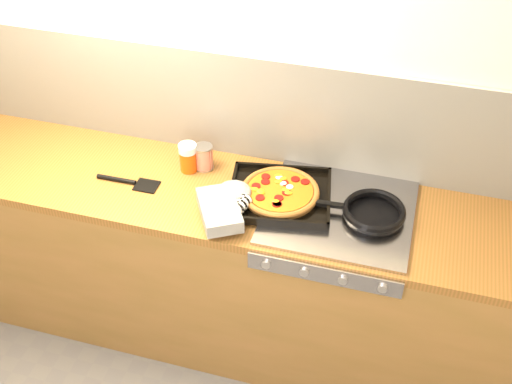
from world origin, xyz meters
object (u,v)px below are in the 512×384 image
(pizza_on_tray, at_px, (263,196))
(frying_pan, at_px, (373,212))
(tomato_can, at_px, (204,157))
(juice_glass, at_px, (188,157))

(pizza_on_tray, bearing_deg, frying_pan, 4.05)
(pizza_on_tray, xyz_separation_m, tomato_can, (-0.32, 0.17, 0.01))
(pizza_on_tray, distance_m, tomato_can, 0.37)
(frying_pan, relative_size, tomato_can, 3.70)
(tomato_can, bearing_deg, juice_glass, -151.85)
(frying_pan, height_order, tomato_can, tomato_can)
(frying_pan, xyz_separation_m, juice_glass, (-0.83, 0.11, 0.03))
(pizza_on_tray, height_order, tomato_can, tomato_can)
(pizza_on_tray, height_order, frying_pan, pizza_on_tray)
(frying_pan, distance_m, tomato_can, 0.78)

